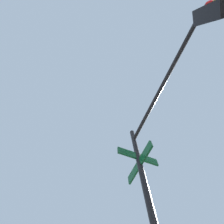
{
  "coord_description": "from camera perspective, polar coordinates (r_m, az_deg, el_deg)",
  "views": [
    {
      "loc": [
        -4.96,
        -7.05,
        1.59
      ],
      "look_at": [
        -6.13,
        -7.43,
        4.54
      ],
      "focal_mm": 23.87,
      "sensor_mm": 36.0,
      "label": 1
    }
  ],
  "objects": [
    {
      "name": "traffic_signal_near",
      "position": [
        2.71,
        24.41,
        0.7
      ],
      "size": [
        3.01,
        2.54,
        5.44
      ],
      "color": "black",
      "rests_on": "ground_plane"
    }
  ]
}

